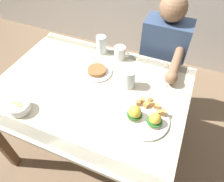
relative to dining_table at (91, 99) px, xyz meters
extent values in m
plane|color=#7F664C|center=(0.00, 0.00, -0.63)|extent=(6.00, 6.00, 0.00)
cube|color=beige|center=(0.00, 0.00, 0.09)|extent=(1.20, 0.90, 0.03)
cube|color=#3F7F51|center=(0.00, -0.40, 0.10)|extent=(1.20, 0.06, 0.00)
cube|color=#3F7F51|center=(0.00, 0.40, 0.10)|extent=(1.20, 0.06, 0.00)
cube|color=brown|center=(-0.55, -0.40, -0.28)|extent=(0.06, 0.06, 0.71)
cube|color=brown|center=(-0.55, 0.40, -0.28)|extent=(0.06, 0.06, 0.71)
cube|color=brown|center=(0.55, 0.40, -0.28)|extent=(0.06, 0.06, 0.71)
cylinder|color=white|center=(0.39, -0.10, 0.11)|extent=(0.27, 0.27, 0.01)
cylinder|color=tan|center=(0.33, -0.11, 0.13)|extent=(0.08, 0.08, 0.02)
cylinder|color=#236028|center=(0.33, -0.11, 0.14)|extent=(0.08, 0.08, 0.01)
sphere|color=yellow|center=(0.33, -0.11, 0.16)|extent=(0.07, 0.07, 0.07)
cylinder|color=tan|center=(0.44, -0.11, 0.13)|extent=(0.08, 0.08, 0.02)
cylinder|color=#286B2D|center=(0.44, -0.11, 0.14)|extent=(0.08, 0.08, 0.01)
sphere|color=yellow|center=(0.44, -0.11, 0.16)|extent=(0.06, 0.06, 0.06)
cube|color=tan|center=(0.34, 0.01, 0.14)|extent=(0.03, 0.03, 0.03)
cube|color=tan|center=(0.43, 0.00, 0.13)|extent=(0.03, 0.03, 0.03)
cube|color=#AD7038|center=(0.38, 0.02, 0.14)|extent=(0.03, 0.03, 0.04)
cube|color=tan|center=(0.45, -0.04, 0.13)|extent=(0.03, 0.03, 0.03)
cube|color=#B77A42|center=(0.32, -0.02, 0.14)|extent=(0.03, 0.03, 0.03)
cube|color=tan|center=(0.37, -0.01, 0.14)|extent=(0.04, 0.04, 0.03)
cube|color=tan|center=(0.47, -0.03, 0.14)|extent=(0.03, 0.03, 0.04)
cube|color=tan|center=(0.39, 0.01, 0.14)|extent=(0.04, 0.04, 0.03)
cylinder|color=white|center=(-0.28, -0.31, 0.11)|extent=(0.10, 0.10, 0.01)
cylinder|color=white|center=(-0.28, -0.31, 0.14)|extent=(0.12, 0.12, 0.04)
cube|color=#F4DB66|center=(-0.28, -0.30, 0.15)|extent=(0.03, 0.03, 0.02)
cube|color=#F4A85B|center=(-0.27, -0.29, 0.14)|extent=(0.04, 0.04, 0.03)
cube|color=#F4DB66|center=(-0.27, -0.31, 0.15)|extent=(0.03, 0.03, 0.03)
cube|color=#EA6B70|center=(-0.28, -0.29, 0.15)|extent=(0.02, 0.02, 0.02)
cube|color=#F4A85B|center=(-0.26, -0.31, 0.15)|extent=(0.03, 0.03, 0.02)
cube|color=#F4A85B|center=(-0.31, -0.31, 0.15)|extent=(0.03, 0.03, 0.02)
cube|color=#B7E093|center=(-0.28, -0.31, 0.14)|extent=(0.03, 0.03, 0.02)
cube|color=#EA6B70|center=(-0.26, -0.29, 0.15)|extent=(0.04, 0.04, 0.03)
cylinder|color=white|center=(0.07, 0.36, 0.15)|extent=(0.08, 0.08, 0.09)
cylinder|color=black|center=(0.07, 0.36, 0.20)|extent=(0.07, 0.07, 0.01)
torus|color=white|center=(0.11, 0.36, 0.16)|extent=(0.06, 0.01, 0.06)
cube|color=silver|center=(0.41, 0.29, 0.11)|extent=(0.04, 0.12, 0.00)
cube|color=silver|center=(0.43, 0.21, 0.11)|extent=(0.03, 0.04, 0.00)
cylinder|color=silver|center=(0.22, 0.11, 0.17)|extent=(0.08, 0.08, 0.12)
cylinder|color=silver|center=(0.22, 0.11, 0.15)|extent=(0.07, 0.07, 0.08)
cylinder|color=silver|center=(-0.08, 0.36, 0.17)|extent=(0.07, 0.07, 0.14)
cylinder|color=silver|center=(-0.08, 0.36, 0.14)|extent=(0.06, 0.06, 0.06)
cylinder|color=white|center=(-0.02, 0.15, 0.11)|extent=(0.20, 0.20, 0.01)
cylinder|color=#A36638|center=(-0.02, 0.15, 0.13)|extent=(0.12, 0.12, 0.02)
cylinder|color=#33333D|center=(0.25, 0.53, -0.41)|extent=(0.11, 0.11, 0.45)
cylinder|color=#33333D|center=(0.43, 0.53, -0.41)|extent=(0.11, 0.11, 0.45)
cube|color=#384C70|center=(0.34, 0.63, 0.07)|extent=(0.34, 0.20, 0.50)
sphere|color=#936B4C|center=(0.34, 0.63, 0.41)|extent=(0.19, 0.19, 0.19)
cylinder|color=#936B4C|center=(0.46, 0.38, 0.17)|extent=(0.06, 0.30, 0.06)
sphere|color=#936B4C|center=(0.46, 0.23, 0.17)|extent=(0.08, 0.08, 0.08)
camera|label=1|loc=(0.47, -0.76, 1.04)|focal=32.83mm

